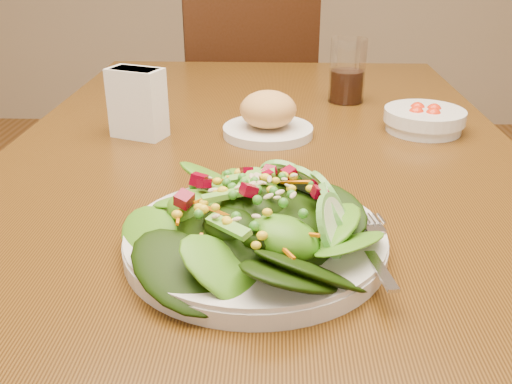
# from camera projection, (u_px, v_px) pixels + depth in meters

# --- Properties ---
(dining_table) EXTENTS (0.90, 1.40, 0.75)m
(dining_table) POSITION_uv_depth(u_px,v_px,m) (262.00, 198.00, 1.04)
(dining_table) COLOR #593710
(dining_table) RESTS_ON ground_plane
(chair_far) EXTENTS (0.55, 0.55, 0.97)m
(chair_far) POSITION_uv_depth(u_px,v_px,m) (244.00, 113.00, 2.00)
(chair_far) COLOR black
(chair_far) RESTS_ON ground_plane
(salad_plate) EXTENTS (0.31, 0.31, 0.09)m
(salad_plate) POSITION_uv_depth(u_px,v_px,m) (264.00, 225.00, 0.66)
(salad_plate) COLOR silver
(salad_plate) RESTS_ON dining_table
(bread_plate) EXTENTS (0.17, 0.17, 0.08)m
(bread_plate) POSITION_uv_depth(u_px,v_px,m) (268.00, 118.00, 1.04)
(bread_plate) COLOR silver
(bread_plate) RESTS_ON dining_table
(tomato_bowl) EXTENTS (0.15, 0.15, 0.05)m
(tomato_bowl) POSITION_uv_depth(u_px,v_px,m) (424.00, 119.00, 1.07)
(tomato_bowl) COLOR silver
(tomato_bowl) RESTS_ON dining_table
(drinking_glass) EXTENTS (0.08, 0.08, 0.14)m
(drinking_glass) POSITION_uv_depth(u_px,v_px,m) (347.00, 75.00, 1.24)
(drinking_glass) COLOR silver
(drinking_glass) RESTS_ON dining_table
(napkin_holder) EXTENTS (0.11, 0.08, 0.12)m
(napkin_holder) POSITION_uv_depth(u_px,v_px,m) (137.00, 101.00, 1.02)
(napkin_holder) COLOR white
(napkin_holder) RESTS_ON dining_table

